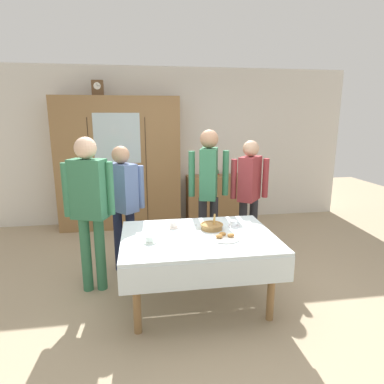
{
  "coord_description": "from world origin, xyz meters",
  "views": [
    {
      "loc": [
        -0.54,
        -3.21,
        1.89
      ],
      "look_at": [
        0.0,
        0.2,
        1.08
      ],
      "focal_mm": 30.53,
      "sensor_mm": 36.0,
      "label": 1
    }
  ],
  "objects_px": {
    "wall_cabinet": "(119,164)",
    "person_by_cabinet": "(209,182)",
    "person_behind_table_left": "(123,197)",
    "bookshelf_low": "(214,198)",
    "book_stack": "(214,173)",
    "spoon_near_left": "(250,234)",
    "tea_cup_center": "(150,240)",
    "spoon_mid_left": "(193,225)",
    "tea_cup_near_left": "(234,224)",
    "dining_table": "(199,246)",
    "person_near_right_end": "(249,187)",
    "mantel_clock": "(98,88)",
    "person_beside_shelf": "(89,200)",
    "bread_basket": "(212,226)",
    "tea_cup_back_edge": "(173,225)",
    "pastry_plate": "(225,237)"
  },
  "relations": [
    {
      "from": "spoon_mid_left",
      "to": "person_behind_table_left",
      "type": "height_order",
      "value": "person_behind_table_left"
    },
    {
      "from": "bread_basket",
      "to": "spoon_mid_left",
      "type": "relative_size",
      "value": 2.02
    },
    {
      "from": "bread_basket",
      "to": "person_near_right_end",
      "type": "relative_size",
      "value": 0.15
    },
    {
      "from": "person_beside_shelf",
      "to": "person_behind_table_left",
      "type": "relative_size",
      "value": 1.09
    },
    {
      "from": "person_near_right_end",
      "to": "person_by_cabinet",
      "type": "relative_size",
      "value": 0.92
    },
    {
      "from": "person_beside_shelf",
      "to": "person_behind_table_left",
      "type": "bearing_deg",
      "value": 54.8
    },
    {
      "from": "bookshelf_low",
      "to": "spoon_mid_left",
      "type": "bearing_deg",
      "value": -108.11
    },
    {
      "from": "person_beside_shelf",
      "to": "person_behind_table_left",
      "type": "height_order",
      "value": "person_beside_shelf"
    },
    {
      "from": "tea_cup_center",
      "to": "person_beside_shelf",
      "type": "relative_size",
      "value": 0.08
    },
    {
      "from": "tea_cup_back_edge",
      "to": "person_near_right_end",
      "type": "distance_m",
      "value": 1.38
    },
    {
      "from": "book_stack",
      "to": "spoon_mid_left",
      "type": "height_order",
      "value": "book_stack"
    },
    {
      "from": "spoon_near_left",
      "to": "tea_cup_near_left",
      "type": "bearing_deg",
      "value": 111.28
    },
    {
      "from": "dining_table",
      "to": "spoon_near_left",
      "type": "relative_size",
      "value": 12.72
    },
    {
      "from": "tea_cup_near_left",
      "to": "person_beside_shelf",
      "type": "relative_size",
      "value": 0.08
    },
    {
      "from": "spoon_near_left",
      "to": "tea_cup_center",
      "type": "bearing_deg",
      "value": -175.97
    },
    {
      "from": "dining_table",
      "to": "spoon_mid_left",
      "type": "distance_m",
      "value": 0.36
    },
    {
      "from": "person_behind_table_left",
      "to": "person_by_cabinet",
      "type": "bearing_deg",
      "value": 6.56
    },
    {
      "from": "dining_table",
      "to": "pastry_plate",
      "type": "distance_m",
      "value": 0.28
    },
    {
      "from": "person_by_cabinet",
      "to": "person_behind_table_left",
      "type": "bearing_deg",
      "value": -173.44
    },
    {
      "from": "bookshelf_low",
      "to": "tea_cup_near_left",
      "type": "distance_m",
      "value": 2.44
    },
    {
      "from": "spoon_mid_left",
      "to": "mantel_clock",
      "type": "bearing_deg",
      "value": 117.65
    },
    {
      "from": "bread_basket",
      "to": "spoon_near_left",
      "type": "xyz_separation_m",
      "value": [
        0.35,
        -0.2,
        -0.03
      ]
    },
    {
      "from": "bookshelf_low",
      "to": "book_stack",
      "type": "bearing_deg",
      "value": 180.0
    },
    {
      "from": "book_stack",
      "to": "person_near_right_end",
      "type": "height_order",
      "value": "person_near_right_end"
    },
    {
      "from": "bread_basket",
      "to": "person_beside_shelf",
      "type": "xyz_separation_m",
      "value": [
        -1.26,
        0.26,
        0.27
      ]
    },
    {
      "from": "tea_cup_center",
      "to": "spoon_mid_left",
      "type": "bearing_deg",
      "value": 41.43
    },
    {
      "from": "dining_table",
      "to": "person_near_right_end",
      "type": "xyz_separation_m",
      "value": [
        0.88,
        1.11,
        0.32
      ]
    },
    {
      "from": "dining_table",
      "to": "person_behind_table_left",
      "type": "distance_m",
      "value": 1.22
    },
    {
      "from": "bread_basket",
      "to": "person_by_cabinet",
      "type": "relative_size",
      "value": 0.14
    },
    {
      "from": "wall_cabinet",
      "to": "person_beside_shelf",
      "type": "height_order",
      "value": "wall_cabinet"
    },
    {
      "from": "spoon_near_left",
      "to": "person_beside_shelf",
      "type": "distance_m",
      "value": 1.7
    },
    {
      "from": "spoon_near_left",
      "to": "bread_basket",
      "type": "bearing_deg",
      "value": 150.15
    },
    {
      "from": "tea_cup_near_left",
      "to": "spoon_mid_left",
      "type": "relative_size",
      "value": 1.09
    },
    {
      "from": "tea_cup_near_left",
      "to": "spoon_near_left",
      "type": "bearing_deg",
      "value": -68.72
    },
    {
      "from": "pastry_plate",
      "to": "wall_cabinet",
      "type": "bearing_deg",
      "value": 113.01
    },
    {
      "from": "dining_table",
      "to": "person_by_cabinet",
      "type": "xyz_separation_m",
      "value": [
        0.31,
        1.02,
        0.42
      ]
    },
    {
      "from": "mantel_clock",
      "to": "bread_basket",
      "type": "bearing_deg",
      "value": -60.66
    },
    {
      "from": "tea_cup_near_left",
      "to": "tea_cup_center",
      "type": "relative_size",
      "value": 1.0
    },
    {
      "from": "tea_cup_near_left",
      "to": "bread_basket",
      "type": "xyz_separation_m",
      "value": [
        -0.25,
        -0.05,
        0.01
      ]
    },
    {
      "from": "spoon_mid_left",
      "to": "dining_table",
      "type": "bearing_deg",
      "value": -89.97
    },
    {
      "from": "wall_cabinet",
      "to": "tea_cup_center",
      "type": "height_order",
      "value": "wall_cabinet"
    },
    {
      "from": "spoon_mid_left",
      "to": "person_beside_shelf",
      "type": "bearing_deg",
      "value": 174.43
    },
    {
      "from": "bread_basket",
      "to": "person_beside_shelf",
      "type": "distance_m",
      "value": 1.31
    },
    {
      "from": "tea_cup_near_left",
      "to": "tea_cup_center",
      "type": "bearing_deg",
      "value": -160.09
    },
    {
      "from": "mantel_clock",
      "to": "tea_cup_near_left",
      "type": "height_order",
      "value": "mantel_clock"
    },
    {
      "from": "bread_basket",
      "to": "person_behind_table_left",
      "type": "bearing_deg",
      "value": 143.06
    },
    {
      "from": "tea_cup_center",
      "to": "spoon_near_left",
      "type": "xyz_separation_m",
      "value": [
        1.01,
        0.07,
        -0.02
      ]
    },
    {
      "from": "mantel_clock",
      "to": "person_by_cabinet",
      "type": "height_order",
      "value": "mantel_clock"
    },
    {
      "from": "wall_cabinet",
      "to": "person_by_cabinet",
      "type": "distance_m",
      "value": 1.98
    },
    {
      "from": "person_beside_shelf",
      "to": "person_by_cabinet",
      "type": "xyz_separation_m",
      "value": [
        1.4,
        0.57,
        0.03
      ]
    }
  ]
}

